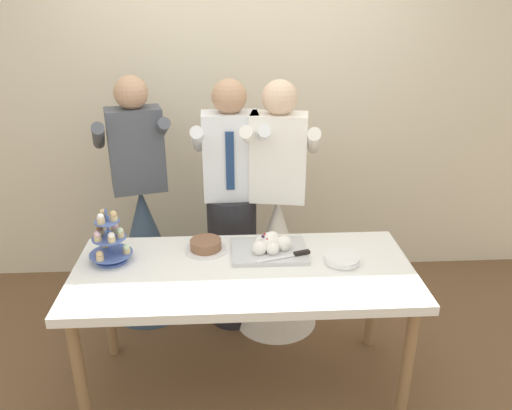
% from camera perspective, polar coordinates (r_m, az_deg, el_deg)
% --- Properties ---
extents(ground_plane, '(8.00, 8.00, 0.00)m').
position_cam_1_polar(ground_plane, '(3.13, -1.28, -19.61)').
color(ground_plane, brown).
extents(rear_wall, '(5.20, 0.10, 2.90)m').
position_cam_1_polar(rear_wall, '(3.77, -2.24, 12.80)').
color(rear_wall, beige).
rests_on(rear_wall, ground_plane).
extents(dessert_table, '(1.80, 0.80, 0.78)m').
position_cam_1_polar(dessert_table, '(2.70, -1.41, -8.61)').
color(dessert_table, white).
rests_on(dessert_table, ground_plane).
extents(cupcake_stand, '(0.23, 0.23, 0.31)m').
position_cam_1_polar(cupcake_stand, '(2.79, -16.33, -3.92)').
color(cupcake_stand, '#4C66B2').
rests_on(cupcake_stand, dessert_table).
extents(main_cake_tray, '(0.43, 0.31, 0.12)m').
position_cam_1_polar(main_cake_tray, '(2.80, 1.61, -4.76)').
color(main_cake_tray, silver).
rests_on(main_cake_tray, dessert_table).
extents(plate_stack, '(0.19, 0.19, 0.04)m').
position_cam_1_polar(plate_stack, '(2.75, 9.74, -6.05)').
color(plate_stack, white).
rests_on(plate_stack, dessert_table).
extents(round_cake, '(0.24, 0.24, 0.06)m').
position_cam_1_polar(round_cake, '(2.84, -5.73, -4.62)').
color(round_cake, white).
rests_on(round_cake, dessert_table).
extents(person_groom, '(0.47, 0.50, 1.66)m').
position_cam_1_polar(person_groom, '(3.26, -2.78, -1.85)').
color(person_groom, '#232328').
rests_on(person_groom, ground_plane).
extents(person_bride, '(0.56, 0.56, 1.66)m').
position_cam_1_polar(person_bride, '(3.31, 2.40, -4.66)').
color(person_bride, white).
rests_on(person_bride, ground_plane).
extents(person_guest, '(0.59, 0.59, 1.66)m').
position_cam_1_polar(person_guest, '(3.53, -12.56, -3.37)').
color(person_guest, '#334760').
rests_on(person_guest, ground_plane).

